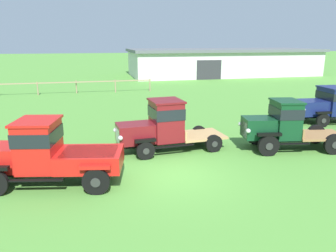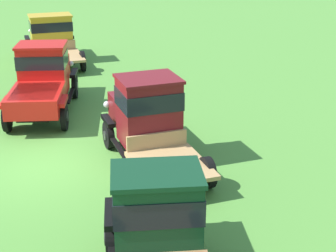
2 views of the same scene
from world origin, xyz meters
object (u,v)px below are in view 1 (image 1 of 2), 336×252
Objects in this scene: farm_shed at (223,62)px; vintage_truck_second_in_line at (45,153)px; vintage_truck_far_side at (282,125)px; vintage_truck_midrow_center at (162,125)px; vintage_truck_back_of_row at (329,104)px.

vintage_truck_second_in_line is (-19.95, -32.72, -0.70)m from farm_shed.
vintage_truck_second_in_line is 9.94m from vintage_truck_far_side.
vintage_truck_far_side is at bearing -107.92° from farm_shed.
vintage_truck_midrow_center is 5.35m from vintage_truck_far_side.
farm_shed reaches higher than vintage_truck_second_in_line.
vintage_truck_far_side is (5.25, -1.04, -0.02)m from vintage_truck_midrow_center.
farm_shed is 33.92m from vintage_truck_midrow_center.
vintage_truck_back_of_row is at bearing 35.04° from vintage_truck_far_side.
vintage_truck_far_side is at bearing -144.96° from vintage_truck_back_of_row.
vintage_truck_second_in_line is at bearing -121.37° from farm_shed.
vintage_truck_far_side is at bearing 8.35° from vintage_truck_second_in_line.
farm_shed is 4.94× the size of vintage_truck_second_in_line.
vintage_truck_midrow_center is at bearing -165.30° from vintage_truck_back_of_row.
vintage_truck_second_in_line is 5.21m from vintage_truck_midrow_center.
vintage_truck_far_side reaches higher than vintage_truck_back_of_row.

